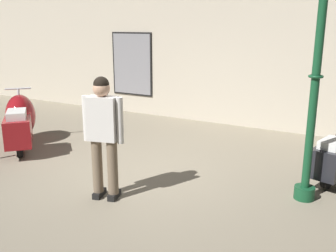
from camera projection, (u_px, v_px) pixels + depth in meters
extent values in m
plane|color=gray|center=(139.00, 174.00, 6.20)|extent=(60.00, 60.00, 0.00)
cube|color=#BCB29E|center=(227.00, 43.00, 8.95)|extent=(18.00, 0.20, 3.86)
cube|color=black|center=(132.00, 64.00, 10.24)|extent=(1.24, 0.03, 1.67)
cube|color=gray|center=(132.00, 64.00, 10.23)|extent=(1.16, 0.01, 1.59)
cylinder|color=black|center=(22.00, 130.00, 7.96)|extent=(0.39, 0.38, 0.45)
cylinder|color=silver|center=(22.00, 130.00, 7.96)|extent=(0.22, 0.22, 0.20)
cylinder|color=black|center=(19.00, 145.00, 6.97)|extent=(0.39, 0.38, 0.45)
cylinder|color=silver|center=(19.00, 145.00, 6.97)|extent=(0.22, 0.22, 0.20)
cube|color=maroon|center=(21.00, 138.00, 7.47)|extent=(1.06, 1.03, 0.06)
ellipsoid|color=maroon|center=(21.00, 116.00, 7.82)|extent=(1.09, 1.08, 0.86)
cube|color=maroon|center=(18.00, 131.00, 6.95)|extent=(0.87, 0.86, 0.50)
cube|color=silver|center=(16.00, 114.00, 6.86)|extent=(0.61, 0.60, 0.14)
sphere|color=silver|center=(20.00, 101.00, 8.05)|extent=(0.17, 0.17, 0.17)
cylinder|color=silver|center=(19.00, 96.00, 7.75)|extent=(0.05, 0.05, 0.32)
cylinder|color=silver|center=(18.00, 89.00, 7.71)|extent=(0.37, 0.39, 0.04)
cylinder|color=black|center=(328.00, 176.00, 5.64)|extent=(0.17, 0.40, 0.39)
cylinder|color=silver|center=(328.00, 176.00, 5.64)|extent=(0.13, 0.19, 0.18)
cube|color=black|center=(331.00, 161.00, 5.61)|extent=(0.55, 0.74, 0.43)
cube|color=silver|center=(333.00, 143.00, 5.54)|extent=(0.38, 0.52, 0.12)
cylinder|color=#144728|center=(304.00, 193.00, 5.32)|extent=(0.28, 0.28, 0.18)
cylinder|color=#144728|center=(315.00, 87.00, 4.94)|extent=(0.11, 0.11, 2.78)
torus|color=#144728|center=(316.00, 76.00, 4.90)|extent=(0.19, 0.19, 0.04)
cube|color=black|center=(114.00, 195.00, 5.35)|extent=(0.17, 0.29, 0.08)
cylinder|color=#72604C|center=(113.00, 165.00, 5.21)|extent=(0.14, 0.14, 0.84)
cube|color=black|center=(99.00, 193.00, 5.41)|extent=(0.17, 0.29, 0.08)
cylinder|color=#72604C|center=(97.00, 163.00, 5.27)|extent=(0.14, 0.14, 0.84)
cube|color=silver|center=(103.00, 119.00, 5.08)|extent=(0.43, 0.30, 0.60)
cylinder|color=silver|center=(120.00, 120.00, 5.02)|extent=(0.09, 0.09, 0.62)
cylinder|color=silver|center=(86.00, 118.00, 5.14)|extent=(0.09, 0.09, 0.62)
sphere|color=tan|center=(101.00, 88.00, 4.97)|extent=(0.23, 0.23, 0.23)
sphere|color=black|center=(101.00, 84.00, 4.96)|extent=(0.21, 0.21, 0.21)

